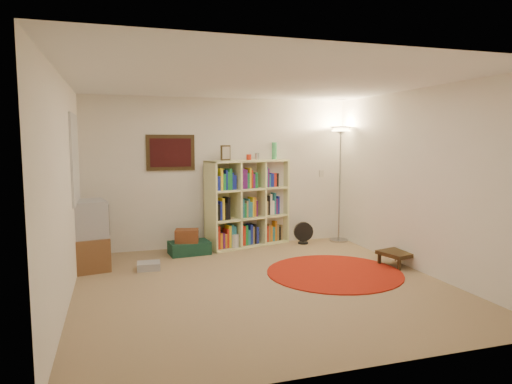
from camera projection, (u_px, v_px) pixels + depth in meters
room at (257, 184)px, 5.60m from camera, size 4.54×4.54×2.54m
bookshelf at (247, 204)px, 7.77m from camera, size 1.53×0.83×1.76m
floor_lamp at (341, 146)px, 7.99m from camera, size 0.48×0.48×2.04m
floor_fan at (303, 233)px, 7.94m from camera, size 0.34×0.21×0.39m
tv_stand at (89, 236)px, 6.37m from camera, size 0.59×0.75×0.97m
dvd_box at (149, 266)px, 6.37m from camera, size 0.33×0.28×0.10m
suitcase at (189, 248)px, 7.24m from camera, size 0.66×0.46×0.20m
wicker_basket at (187, 236)px, 7.17m from camera, size 0.41×0.33×0.20m
paper_towel at (235, 242)px, 7.55m from camera, size 0.14×0.14×0.25m
red_rug at (334, 272)px, 6.21m from camera, size 1.84×1.84×0.02m
side_table at (398, 254)px, 6.56m from camera, size 0.55×0.55×0.21m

